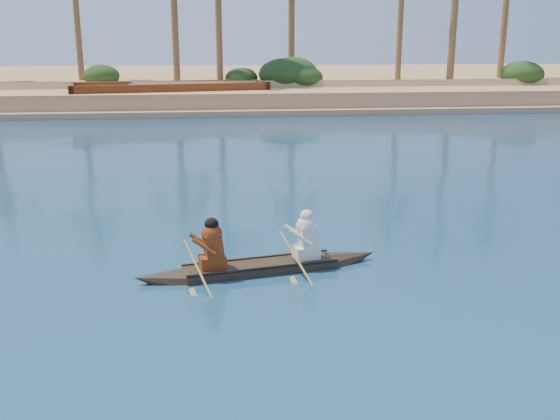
{
  "coord_description": "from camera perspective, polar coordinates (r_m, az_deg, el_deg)",
  "views": [
    {
      "loc": [
        0.6,
        -14.8,
        4.24
      ],
      "look_at": [
        2.17,
        -2.03,
        0.79
      ],
      "focal_mm": 40.0,
      "sensor_mm": 36.0,
      "label": 1
    }
  ],
  "objects": [
    {
      "name": "ground",
      "position": [
        15.4,
        -8.97,
        -1.15
      ],
      "size": [
        160.0,
        160.0,
        0.0
      ],
      "primitive_type": "plane",
      "color": "#0C254D",
      "rests_on": "ground"
    },
    {
      "name": "sandy_embankment",
      "position": [
        61.8,
        -7.7,
        11.45
      ],
      "size": [
        150.0,
        51.0,
        1.5
      ],
      "color": "tan",
      "rests_on": "ground"
    },
    {
      "name": "canoe",
      "position": [
        11.94,
        -1.79,
        -4.49
      ],
      "size": [
        4.83,
        1.5,
        1.32
      ],
      "rotation": [
        0.0,
        0.0,
        0.18
      ],
      "color": "#332A1C",
      "rests_on": "ground"
    },
    {
      "name": "shrub_cluster",
      "position": [
        46.4,
        -7.88,
        11.13
      ],
      "size": [
        100.0,
        6.0,
        2.4
      ],
      "primitive_type": null,
      "color": "black",
      "rests_on": "ground"
    },
    {
      "name": "barge_mid",
      "position": [
        42.0,
        -10.03,
        10.0
      ],
      "size": [
        13.06,
        6.42,
        2.08
      ],
      "rotation": [
        0.0,
        0.0,
        0.19
      ],
      "color": "brown",
      "rests_on": "ground"
    }
  ]
}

